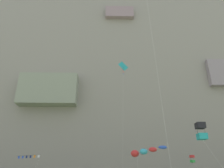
% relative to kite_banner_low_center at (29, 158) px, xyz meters
% --- Properties ---
extents(cliff_face, '(180.00, 35.03, 74.85)m').
position_rel_kite_banner_low_center_xyz_m(cliff_face, '(16.73, 31.48, 31.51)').
color(cliff_face, gray).
rests_on(cliff_face, ground).
extents(kite_banner_low_center, '(4.77, 3.35, 6.38)m').
position_rel_kite_banner_low_center_xyz_m(kite_banner_low_center, '(0.00, 0.00, 0.00)').
color(kite_banner_low_center, black).
rests_on(kite_banner_low_center, ground).
extents(kite_windsock_front_field, '(4.70, 4.67, 6.73)m').
position_rel_kite_banner_low_center_xyz_m(kite_windsock_front_field, '(18.17, -7.35, 0.24)').
color(kite_windsock_front_field, red).
rests_on(kite_windsock_front_field, ground).
extents(kite_box_high_left, '(3.46, 1.66, 8.30)m').
position_rel_kite_banner_low_center_xyz_m(kite_box_high_left, '(23.34, -15.31, 1.48)').
color(kite_box_high_left, black).
rests_on(kite_box_high_left, ground).
extents(kite_diamond_upper_left, '(2.28, 3.21, 25.88)m').
position_rel_kite_banner_low_center_xyz_m(kite_diamond_upper_left, '(16.44, 1.73, 18.26)').
color(kite_diamond_upper_left, teal).
rests_on(kite_diamond_upper_left, ground).
extents(kite_box_high_right, '(3.40, 4.07, 6.86)m').
position_rel_kite_banner_low_center_xyz_m(kite_box_high_right, '(29.26, 3.98, 0.27)').
color(kite_box_high_right, red).
rests_on(kite_box_high_right, ground).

